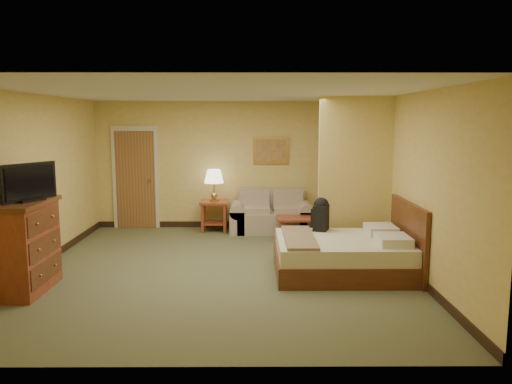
{
  "coord_description": "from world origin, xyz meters",
  "views": [
    {
      "loc": [
        0.47,
        -7.23,
        2.2
      ],
      "look_at": [
        0.52,
        0.6,
        1.08
      ],
      "focal_mm": 35.0,
      "sensor_mm": 36.0,
      "label": 1
    }
  ],
  "objects_px": {
    "loveseat": "(271,218)",
    "coffee_table": "(294,223)",
    "dresser": "(25,246)",
    "bed": "(346,254)"
  },
  "relations": [
    {
      "from": "loveseat",
      "to": "coffee_table",
      "type": "height_order",
      "value": "loveseat"
    },
    {
      "from": "dresser",
      "to": "bed",
      "type": "distance_m",
      "value": 4.37
    },
    {
      "from": "loveseat",
      "to": "coffee_table",
      "type": "distance_m",
      "value": 0.75
    },
    {
      "from": "loveseat",
      "to": "bed",
      "type": "height_order",
      "value": "bed"
    },
    {
      "from": "bed",
      "to": "dresser",
      "type": "bearing_deg",
      "value": -170.14
    },
    {
      "from": "coffee_table",
      "to": "dresser",
      "type": "relative_size",
      "value": 0.56
    },
    {
      "from": "bed",
      "to": "loveseat",
      "type": "bearing_deg",
      "value": 109.52
    },
    {
      "from": "loveseat",
      "to": "bed",
      "type": "bearing_deg",
      "value": -70.48
    },
    {
      "from": "coffee_table",
      "to": "bed",
      "type": "height_order",
      "value": "bed"
    },
    {
      "from": "coffee_table",
      "to": "bed",
      "type": "bearing_deg",
      "value": -74.94
    }
  ]
}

